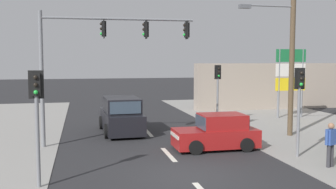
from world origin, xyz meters
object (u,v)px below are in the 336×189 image
at_px(pedestal_signal_far_median, 218,84).
at_px(shopping_plaza_sign, 291,73).
at_px(utility_pole_midground_right, 290,40).
at_px(traffic_signal_mast, 97,49).
at_px(hatchback_kerbside_parked, 217,133).
at_px(pedestrian_at_kerb, 331,142).
at_px(suv_receding_far, 121,116).
at_px(pedestal_signal_right_kerb, 299,97).
at_px(pedestal_signal_left_kerb, 37,109).

relative_size(pedestal_signal_far_median, shopping_plaza_sign, 0.77).
xyz_separation_m(utility_pole_midground_right, traffic_signal_mast, (-9.53, -0.09, -0.52)).
relative_size(shopping_plaza_sign, hatchback_kerbside_parked, 1.26).
relative_size(traffic_signal_mast, shopping_plaza_sign, 1.50).
bearing_deg(utility_pole_midground_right, shopping_plaza_sign, 59.47).
xyz_separation_m(shopping_plaza_sign, pedestrian_at_kerb, (-4.89, -11.41, -2.06)).
xyz_separation_m(utility_pole_midground_right, shopping_plaza_sign, (3.36, 5.69, -1.89)).
height_order(traffic_signal_mast, suv_receding_far, traffic_signal_mast).
height_order(pedestal_signal_far_median, shopping_plaza_sign, shopping_plaza_sign).
xyz_separation_m(pedestal_signal_right_kerb, shopping_plaza_sign, (5.21, 9.78, 0.57)).
bearing_deg(hatchback_kerbside_parked, pedestal_signal_far_median, 70.23).
xyz_separation_m(hatchback_kerbside_parked, suv_receding_far, (-3.67, 4.78, 0.18)).
relative_size(utility_pole_midground_right, traffic_signal_mast, 1.31).
distance_m(traffic_signal_mast, shopping_plaza_sign, 14.19).
relative_size(pedestal_signal_far_median, hatchback_kerbside_parked, 0.98).
distance_m(pedestal_signal_left_kerb, pedestrian_at_kerb, 10.11).
bearing_deg(pedestal_signal_right_kerb, suv_receding_far, 132.74).
relative_size(shopping_plaza_sign, suv_receding_far, 1.00).
xyz_separation_m(pedestal_signal_right_kerb, suv_receding_far, (-6.32, 6.84, -1.53)).
bearing_deg(pedestrian_at_kerb, hatchback_kerbside_parked, 128.84).
relative_size(hatchback_kerbside_parked, pedestrian_at_kerb, 2.23).
relative_size(traffic_signal_mast, pedestal_signal_far_median, 1.94).
xyz_separation_m(pedestal_signal_right_kerb, hatchback_kerbside_parked, (-2.65, 2.06, -1.71)).
height_order(shopping_plaza_sign, pedestrian_at_kerb, shopping_plaza_sign).
relative_size(utility_pole_midground_right, suv_receding_far, 1.96).
relative_size(traffic_signal_mast, hatchback_kerbside_parked, 1.89).
bearing_deg(pedestrian_at_kerb, utility_pole_midground_right, 74.96).
height_order(traffic_signal_mast, pedestal_signal_right_kerb, traffic_signal_mast).
relative_size(utility_pole_midground_right, pedestal_signal_right_kerb, 2.54).
height_order(pedestal_signal_far_median, suv_receding_far, pedestal_signal_far_median).
distance_m(pedestal_signal_left_kerb, hatchback_kerbside_parked, 8.16).
xyz_separation_m(traffic_signal_mast, pedestal_signal_right_kerb, (7.67, -4.00, -1.94)).
xyz_separation_m(traffic_signal_mast, suv_receding_far, (1.35, 2.84, -3.47)).
bearing_deg(shopping_plaza_sign, pedestrian_at_kerb, -113.21).
xyz_separation_m(pedestal_signal_left_kerb, suv_receding_far, (3.36, 8.55, -1.53)).
height_order(utility_pole_midground_right, traffic_signal_mast, utility_pole_midground_right).
relative_size(pedestal_signal_left_kerb, hatchback_kerbside_parked, 0.98).
xyz_separation_m(hatchback_kerbside_parked, pedestrian_at_kerb, (2.97, -3.69, 0.22)).
bearing_deg(suv_receding_far, traffic_signal_mast, -115.47).
height_order(utility_pole_midground_right, hatchback_kerbside_parked, utility_pole_midground_right).
bearing_deg(hatchback_kerbside_parked, suv_receding_far, 127.48).
bearing_deg(pedestal_signal_right_kerb, pedestal_signal_left_kerb, -170.01).
bearing_deg(pedestrian_at_kerb, pedestal_signal_far_median, 94.13).
distance_m(shopping_plaza_sign, suv_receding_far, 12.09).
distance_m(hatchback_kerbside_parked, suv_receding_far, 6.03).
relative_size(pedestal_signal_right_kerb, pedestal_signal_far_median, 1.00).
xyz_separation_m(pedestal_signal_far_median, shopping_plaza_sign, (5.61, 1.46, 0.57)).
distance_m(utility_pole_midground_right, pedestal_signal_left_kerb, 13.14).
bearing_deg(pedestal_signal_far_median, pedestal_signal_left_kerb, -132.79).
distance_m(pedestal_signal_far_median, hatchback_kerbside_parked, 6.87).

